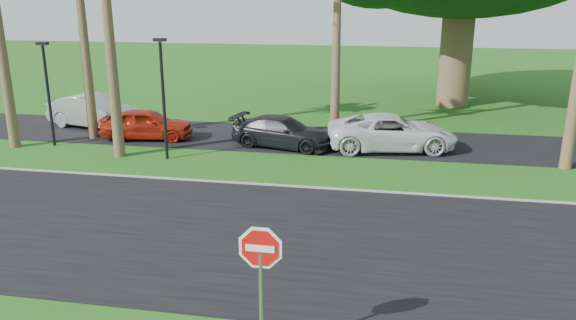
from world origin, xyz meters
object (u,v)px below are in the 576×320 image
(car_red, at_px, (147,124))
(stop_sign_near, at_px, (261,265))
(car_dark, at_px, (283,132))
(car_silver, at_px, (95,112))
(car_minivan, at_px, (392,133))

(car_red, bearing_deg, stop_sign_near, -158.37)
(stop_sign_near, relative_size, car_red, 0.66)
(stop_sign_near, height_order, car_dark, stop_sign_near)
(car_red, bearing_deg, car_dark, -101.12)
(car_silver, distance_m, car_minivan, 14.12)
(car_silver, xyz_separation_m, car_minivan, (14.05, -1.44, -0.05))
(car_red, relative_size, car_dark, 0.91)
(car_dark, bearing_deg, stop_sign_near, -158.58)
(stop_sign_near, xyz_separation_m, car_red, (-8.53, 14.24, -1.10))
(car_silver, height_order, car_minivan, car_silver)
(car_silver, relative_size, car_minivan, 0.90)
(car_dark, height_order, car_minivan, car_minivan)
(car_silver, distance_m, car_red, 3.76)
(car_dark, xyz_separation_m, car_minivan, (4.51, 0.38, 0.10))
(stop_sign_near, bearing_deg, car_red, 120.93)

